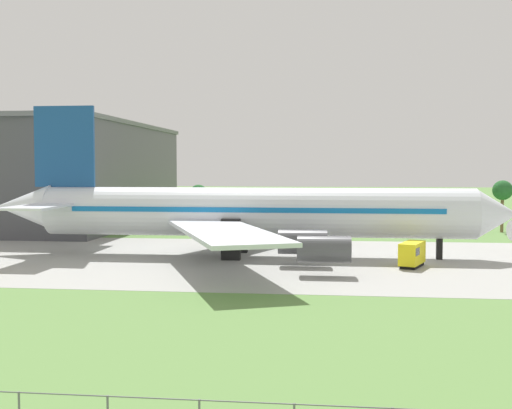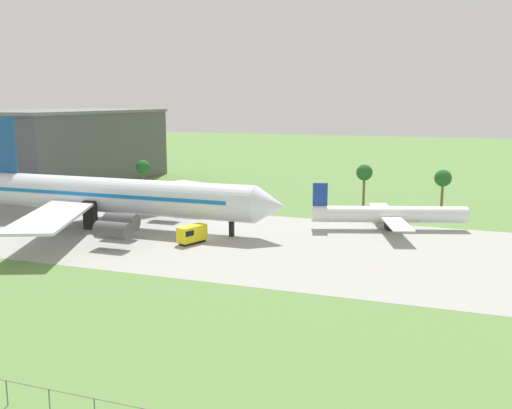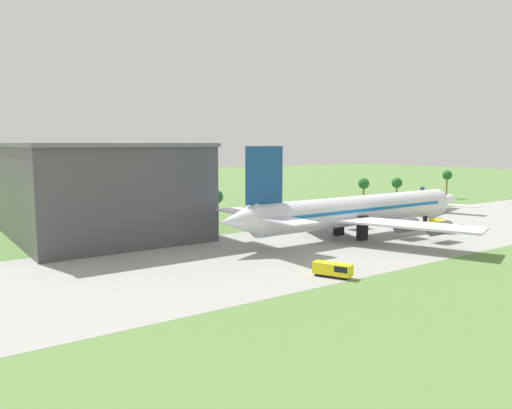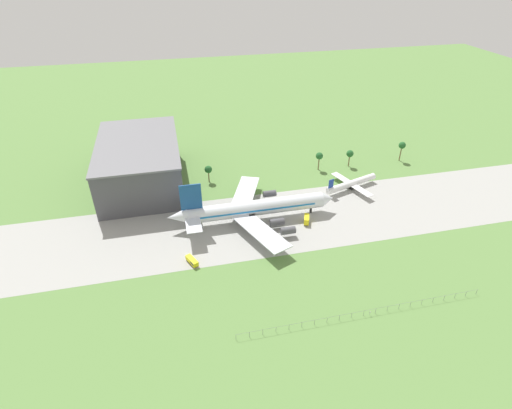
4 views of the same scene
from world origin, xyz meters
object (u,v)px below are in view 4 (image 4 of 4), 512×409
Objects in this scene: jet_airliner at (254,208)px; no_stopping_sign at (370,313)px; regional_aircraft at (351,184)px; catering_van at (307,220)px; baggage_tug at (192,261)px; terminal_building at (140,163)px.

jet_airliner reaches higher than no_stopping_sign.
regional_aircraft reaches higher than catering_van.
terminal_building is at bearing 105.17° from baggage_tug.
regional_aircraft is 0.45× the size of terminal_building.
catering_van is at bearing -18.71° from jet_airliner.
baggage_tug reaches higher than no_stopping_sign.
jet_airliner is at bearing -163.76° from regional_aircraft.
terminal_building reaches higher than regional_aircraft.
jet_airliner is at bearing -43.75° from terminal_building.
jet_airliner is 62.87m from no_stopping_sign.
regional_aircraft is at bearing 36.31° from catering_van.
terminal_building is at bearing 142.65° from catering_van.
catering_van is (20.66, -7.00, -4.25)m from jet_airliner.
jet_airliner is 35.46m from baggage_tug.
baggage_tug is 1.14× the size of catering_van.
catering_van reaches higher than no_stopping_sign.
jet_airliner is 2.51× the size of regional_aircraft.
baggage_tug is 68.09m from terminal_building.
regional_aircraft is 4.97× the size of catering_van.
no_stopping_sign is (51.04, -36.24, -0.15)m from baggage_tug.
terminal_building is (-68.70, 101.35, 9.31)m from no_stopping_sign.
no_stopping_sign is at bearing -67.96° from jet_airliner.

